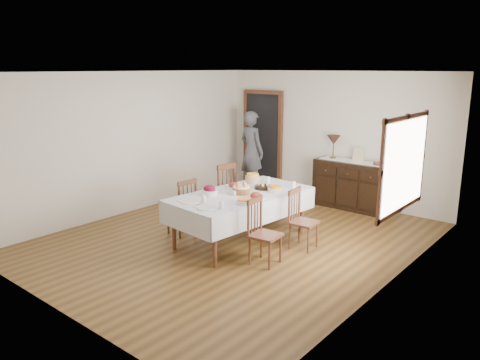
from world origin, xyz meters
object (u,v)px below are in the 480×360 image
Objects in this scene: chair_left_far at (221,192)px; table_lamp at (334,141)px; chair_left_near at (183,206)px; chair_right_near at (262,231)px; dining_table at (241,199)px; sideboard at (354,185)px; chair_right_far at (301,219)px; person at (252,149)px.

table_lamp reaches higher than chair_left_far.
chair_left_near is 1.01× the size of chair_right_near.
chair_left_near reaches higher than dining_table.
sideboard reaches higher than dining_table.
chair_right_far is at bearing -71.51° from table_lamp.
chair_right_far is (1.79, 0.73, -0.01)m from chair_left_near.
chair_left_far is 1.73m from chair_right_far.
dining_table is 1.00m from chair_left_far.
chair_right_far is at bearing -13.11° from chair_right_near.
chair_left_near is at bearing -115.48° from sideboard.
chair_right_far is at bearing -82.39° from sideboard.
person is (-2.34, -0.21, 0.48)m from sideboard.
chair_right_far is 1.97× the size of table_lamp.
person is (-0.86, 2.88, 0.47)m from chair_left_near.
sideboard is at bearing 84.06° from dining_table.
chair_right_near reaches higher than dining_table.
chair_right_near is 0.49× the size of person.
sideboard reaches higher than chair_right_far.
chair_right_near is (0.77, -0.46, -0.22)m from dining_table.
chair_left_near is at bearing -153.31° from dining_table.
person is at bearing -157.73° from chair_left_near.
chair_right_far is at bearing 28.73° from dining_table.
table_lamp is (-0.70, 3.22, 0.81)m from chair_right_near.
sideboard is at bearing -2.43° from table_lamp.
chair_left_near is 3.05m from person.
chair_left_far is 2.33× the size of table_lamp.
dining_table is 3.10m from person.
table_lamp is at bearing 94.00° from dining_table.
chair_left_far is at bearing 53.20° from chair_right_near.
person is at bearing 34.16° from chair_right_near.
chair_left_far is 1.89m from chair_right_near.
chair_left_far is at bearing 155.63° from dining_table.
sideboard is 0.95m from table_lamp.
chair_left_near is 0.50× the size of person.
dining_table is 1.54× the size of sideboard.
chair_right_near is at bearing 64.15° from chair_left_far.
sideboard is at bearing 152.42° from chair_left_far.
sideboard is at bearing -2.47° from chair_right_near.
table_lamp is (0.99, 3.11, 0.80)m from chair_left_near.
table_lamp reaches higher than chair_right_far.
table_lamp is (-0.48, 0.02, 0.81)m from sideboard.
sideboard is at bearing 160.13° from chair_left_near.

